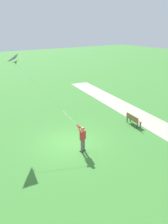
% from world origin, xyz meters
% --- Properties ---
extents(ground_plane, '(120.00, 120.00, 0.00)m').
position_xyz_m(ground_plane, '(0.00, 0.00, 0.00)').
color(ground_plane, '#3D7F33').
extents(walkway_path, '(6.55, 32.04, 0.02)m').
position_xyz_m(walkway_path, '(-7.30, 2.00, 0.01)').
color(walkway_path, '#ADA393').
rests_on(walkway_path, ground).
extents(person_kite_flyer, '(0.49, 0.63, 1.83)m').
position_xyz_m(person_kite_flyer, '(-0.18, 1.41, 1.05)').
color(person_kite_flyer, '#232328').
rests_on(person_kite_flyer, ground).
extents(flying_kite, '(2.47, 5.44, 4.05)m').
position_xyz_m(flying_kite, '(1.84, -3.64, 5.44)').
color(flying_kite, purple).
extents(park_bench_near_walkway, '(0.63, 1.54, 0.88)m').
position_xyz_m(park_bench_near_walkway, '(-5.84, 0.30, 0.51)').
color(park_bench_near_walkway, olive).
rests_on(park_bench_near_walkway, ground).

